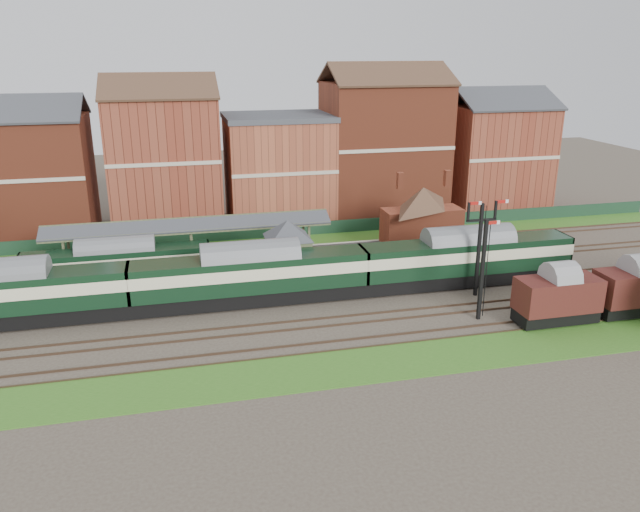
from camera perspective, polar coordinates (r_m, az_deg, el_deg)
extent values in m
plane|color=#473D33|center=(52.68, 0.99, -3.73)|extent=(160.00, 160.00, 0.00)
cube|color=#2D6619|center=(67.37, -2.39, 1.35)|extent=(90.00, 4.50, 0.06)
cube|color=#2D6619|center=(42.27, 5.09, -9.73)|extent=(90.00, 5.00, 0.06)
cube|color=#193823|center=(69.04, -2.72, 2.40)|extent=(90.00, 0.12, 1.50)
cube|color=#2D2D2D|center=(60.60, -5.89, -0.27)|extent=(55.00, 3.40, 1.00)
cube|color=#54694A|center=(54.60, -2.90, -1.58)|extent=(3.40, 3.20, 2.40)
cube|color=#4E5937|center=(53.88, -2.94, 0.62)|extent=(3.60, 3.40, 2.00)
pyramid|color=#383A3F|center=(53.35, -2.97, 2.45)|extent=(5.40, 5.40, 1.60)
cube|color=maroon|center=(56.54, 5.09, -1.02)|extent=(3.00, 2.40, 2.20)
cube|color=#4C3323|center=(55.48, 5.35, 0.17)|extent=(3.20, 1.34, 0.79)
cube|color=#4C3323|center=(56.65, 4.93, 0.58)|extent=(3.20, 1.34, 0.79)
cube|color=#974026|center=(64.21, 9.26, 2.77)|extent=(8.00, 3.00, 3.50)
pyramid|color=#4C3323|center=(63.50, 9.39, 5.25)|extent=(8.10, 8.10, 2.20)
cube|color=#974026|center=(62.48, 7.29, 5.60)|extent=(0.60, 0.60, 1.60)
cube|color=#974026|center=(64.39, 11.48, 5.76)|extent=(0.60, 0.60, 1.60)
cube|color=#4E5937|center=(59.07, -22.34, 0.12)|extent=(0.22, 0.22, 3.40)
cube|color=#4E5937|center=(61.95, -1.53, 2.38)|extent=(0.22, 0.22, 3.40)
cube|color=#383A3F|center=(58.06, -11.77, 2.81)|extent=(26.00, 1.99, 0.90)
cube|color=#383A3F|center=(59.90, -11.84, 3.30)|extent=(26.00, 1.99, 0.90)
cube|color=#4E5937|center=(58.88, -11.83, 3.41)|extent=(26.00, 0.20, 0.20)
cube|color=black|center=(53.27, 14.31, 0.51)|extent=(0.25, 0.25, 8.00)
cube|color=black|center=(52.54, 14.53, 3.20)|extent=(2.60, 0.18, 0.18)
cube|color=#B2140F|center=(51.89, 14.02, 4.71)|extent=(1.10, 0.08, 0.25)
cube|color=#B2140F|center=(53.02, 16.34, 4.80)|extent=(1.10, 0.08, 0.25)
cube|color=black|center=(48.61, 14.61, -1.27)|extent=(0.25, 0.25, 8.00)
cube|color=#B2140F|center=(47.78, 15.56, 2.96)|extent=(1.10, 0.08, 0.25)
cube|color=#974026|center=(75.10, -25.50, 6.45)|extent=(14.00, 10.00, 13.00)
cube|color=maroon|center=(73.24, -14.00, 8.24)|extent=(12.00, 10.00, 15.00)
cube|color=#A45234|center=(74.51, -3.80, 7.75)|extent=(12.00, 10.00, 12.00)
cube|color=#974026|center=(77.37, 5.83, 9.61)|extent=(14.00, 10.00, 16.00)
cube|color=maroon|center=(83.70, 15.66, 8.66)|extent=(12.00, 10.00, 13.00)
cube|color=black|center=(52.70, -27.22, -5.05)|extent=(18.95, 2.65, 1.16)
cube|color=black|center=(51.26, -6.26, -3.61)|extent=(18.95, 2.65, 1.16)
cube|color=black|center=(50.56, -6.34, -1.57)|extent=(18.95, 2.95, 2.74)
cube|color=beige|center=(50.45, -6.35, -1.22)|extent=(18.97, 2.99, 0.95)
cube|color=slate|center=(50.05, -6.40, 0.07)|extent=(18.95, 2.95, 0.63)
cube|color=black|center=(56.54, 13.15, -1.84)|extent=(18.95, 2.65, 1.16)
cube|color=black|center=(55.90, 13.29, 0.03)|extent=(18.95, 2.95, 2.74)
cube|color=beige|center=(55.80, 13.32, 0.35)|extent=(18.97, 2.99, 0.95)
cube|color=slate|center=(55.44, 13.41, 1.52)|extent=(18.95, 2.95, 0.63)
cube|color=black|center=(57.31, -17.90, -2.09)|extent=(15.91, 2.23, 0.97)
cube|color=black|center=(56.77, -18.06, -0.55)|extent=(15.91, 2.48, 2.30)
cube|color=beige|center=(56.69, -18.09, -0.29)|extent=(15.93, 2.52, 0.80)
cube|color=slate|center=(56.38, -18.19, 0.68)|extent=(15.91, 2.48, 0.53)
cube|color=black|center=(50.92, 20.70, -5.07)|extent=(6.23, 2.29, 0.93)
cube|color=#461416|center=(50.29, 20.92, -3.28)|extent=(6.23, 2.70, 2.49)
cube|color=gray|center=(49.82, 21.10, -1.82)|extent=(6.23, 2.70, 0.46)
cube|color=black|center=(54.95, 26.71, -4.16)|extent=(6.30, 2.32, 0.94)
cube|color=#461416|center=(54.36, 26.97, -2.47)|extent=(6.30, 2.73, 2.52)
cube|color=gray|center=(53.92, 27.18, -1.09)|extent=(6.30, 2.73, 0.46)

